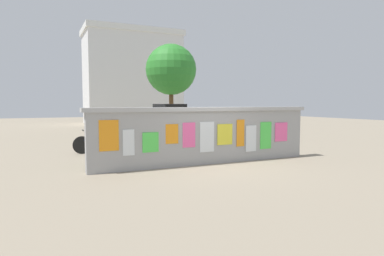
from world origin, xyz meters
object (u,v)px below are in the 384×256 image
at_px(tree_roadside, 171,70).
at_px(bicycle_near, 96,143).
at_px(motorcycle, 224,137).
at_px(bicycle_far, 181,146).
at_px(auto_rickshaw_truck, 152,123).
at_px(person_bystander, 101,133).
at_px(person_walking, 167,126).

bearing_deg(tree_roadside, bicycle_near, -131.15).
relative_size(motorcycle, bicycle_far, 1.10).
relative_size(auto_rickshaw_truck, motorcycle, 1.98).
height_order(bicycle_far, tree_roadside, tree_roadside).
bearing_deg(bicycle_near, person_bystander, -94.97).
height_order(bicycle_near, bicycle_far, same).
distance_m(bicycle_far, person_walking, 1.72).
bearing_deg(tree_roadside, person_walking, -112.42).
bearing_deg(tree_roadside, motorcycle, -93.41).
relative_size(auto_rickshaw_truck, bicycle_far, 2.18).
bearing_deg(person_bystander, bicycle_near, 85.03).
relative_size(bicycle_far, person_bystander, 1.06).
height_order(auto_rickshaw_truck, bicycle_near, auto_rickshaw_truck).
height_order(bicycle_near, person_bystander, person_bystander).
xyz_separation_m(bicycle_near, person_bystander, (-0.23, -2.60, 0.62)).
relative_size(motorcycle, person_walking, 1.16).
distance_m(auto_rickshaw_truck, bicycle_far, 4.70).
xyz_separation_m(bicycle_far, person_bystander, (-2.91, -0.69, 0.62)).
bearing_deg(bicycle_far, motorcycle, 22.78).
relative_size(auto_rickshaw_truck, bicycle_near, 2.18).
relative_size(auto_rickshaw_truck, person_bystander, 2.30).
distance_m(bicycle_near, bicycle_far, 3.29).
distance_m(motorcycle, person_bystander, 5.53).
xyz_separation_m(motorcycle, person_walking, (-2.27, 0.62, 0.52)).
height_order(motorcycle, bicycle_far, bicycle_far).
bearing_deg(person_walking, tree_roadside, 67.58).
bearing_deg(bicycle_near, auto_rickshaw_truck, 41.93).
relative_size(bicycle_near, person_walking, 1.06).
bearing_deg(bicycle_near, tree_roadside, 48.85).
bearing_deg(auto_rickshaw_truck, bicycle_far, -94.66).
distance_m(bicycle_far, tree_roadside, 9.31).
xyz_separation_m(auto_rickshaw_truck, bicycle_far, (-0.38, -4.66, -0.54)).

